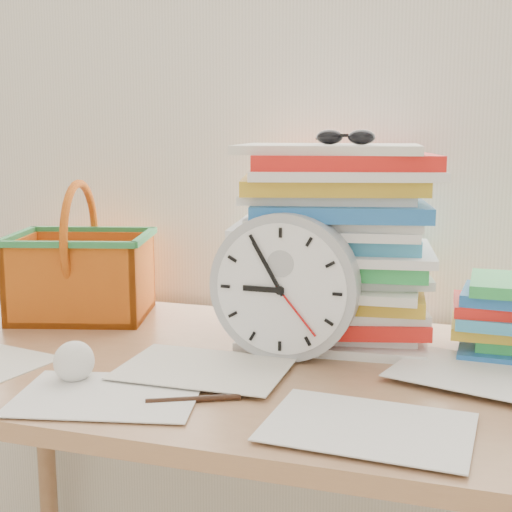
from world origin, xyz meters
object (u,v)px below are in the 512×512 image
(paper_stack, at_px, (334,243))
(basket, at_px, (81,251))
(clock, at_px, (285,286))
(desk, at_px, (258,403))

(paper_stack, relative_size, basket, 1.29)
(clock, bearing_deg, basket, 163.21)
(desk, bearing_deg, clock, 44.86)
(paper_stack, bearing_deg, clock, -108.93)
(paper_stack, xyz_separation_m, basket, (-0.55, -0.01, -0.04))
(paper_stack, height_order, clock, paper_stack)
(clock, height_order, basket, basket)
(clock, xyz_separation_m, basket, (-0.49, 0.15, 0.01))
(clock, relative_size, basket, 0.91)
(clock, bearing_deg, desk, -135.14)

